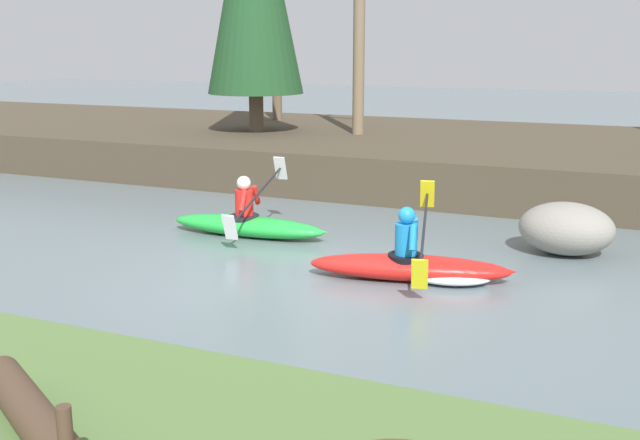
{
  "coord_description": "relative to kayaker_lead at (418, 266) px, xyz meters",
  "views": [
    {
      "loc": [
        4.15,
        -8.73,
        3.1
      ],
      "look_at": [
        -0.15,
        1.18,
        0.55
      ],
      "focal_mm": 42.0,
      "sensor_mm": 36.0,
      "label": 1
    }
  ],
  "objects": [
    {
      "name": "ground_plane",
      "position": [
        -1.53,
        -0.6,
        -0.2
      ],
      "size": [
        90.0,
        90.0,
        0.0
      ],
      "primitive_type": "plane",
      "color": "slate"
    },
    {
      "name": "bare_tree_mid_upstream",
      "position": [
        -3.81,
        7.95,
        3.72
      ],
      "size": [
        3.49,
        3.45,
        6.32
      ],
      "color": "#7A664C",
      "rests_on": "riverbank_far"
    },
    {
      "name": "kayaker_lead",
      "position": [
        0.0,
        0.0,
        0.0
      ],
      "size": [
        2.78,
        2.05,
        1.2
      ],
      "rotation": [
        0.0,
        0.0,
        0.23
      ],
      "color": "red",
      "rests_on": "ground"
    },
    {
      "name": "boulder_midstream",
      "position": [
        1.68,
        2.14,
        0.2
      ],
      "size": [
        1.4,
        1.1,
        0.79
      ],
      "color": "gray",
      "rests_on": "ground"
    },
    {
      "name": "kayaker_middle",
      "position": [
        -3.23,
        1.18,
        0.02
      ],
      "size": [
        2.78,
        2.07,
        1.2
      ],
      "rotation": [
        0.0,
        0.0,
        0.04
      ],
      "color": "green",
      "rests_on": "ground"
    },
    {
      "name": "riverbank_far",
      "position": [
        -1.53,
        8.28,
        0.27
      ],
      "size": [
        44.0,
        8.2,
        0.94
      ],
      "color": "#473D2D",
      "rests_on": "ground"
    }
  ]
}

